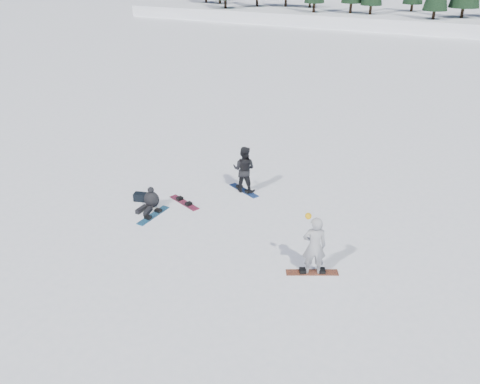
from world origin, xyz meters
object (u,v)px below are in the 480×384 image
(snowboarder_woman, at_px, (314,246))
(snowboard_loose_a, at_px, (153,215))
(snowboarder_man, at_px, (244,169))
(seated_rider, at_px, (151,200))
(snowboard_loose_b, at_px, (184,203))
(gear_bag, at_px, (140,197))

(snowboarder_woman, height_order, snowboard_loose_a, snowboarder_woman)
(snowboarder_man, xyz_separation_m, snowboard_loose_a, (-1.89, -3.25, -0.90))
(snowboarder_woman, bearing_deg, seated_rider, -36.58)
(seated_rider, relative_size, snowboard_loose_b, 0.66)
(seated_rider, distance_m, snowboard_loose_b, 1.24)
(snowboarder_man, bearing_deg, snowboard_loose_a, 49.27)
(snowboarder_woman, xyz_separation_m, seated_rider, (-6.52, 0.97, -0.62))
(snowboarder_woman, bearing_deg, snowboarder_man, -70.01)
(snowboarder_woman, bearing_deg, gear_bag, -37.72)
(snowboarder_woman, xyz_separation_m, snowboard_loose_a, (-6.09, 0.52, -0.91))
(snowboard_loose_b, relative_size, snowboard_loose_a, 1.00)
(snowboarder_man, distance_m, snowboard_loose_a, 3.87)
(gear_bag, xyz_separation_m, snowboard_loose_b, (1.55, 0.60, -0.14))
(seated_rider, xyz_separation_m, snowboard_loose_a, (0.43, -0.45, -0.29))
(snowboarder_woman, height_order, snowboard_loose_b, snowboarder_woman)
(seated_rider, relative_size, snowboard_loose_a, 0.66)
(seated_rider, relative_size, gear_bag, 2.20)
(snowboarder_woman, xyz_separation_m, snowboarder_man, (-4.20, 3.76, -0.01))
(gear_bag, relative_size, snowboard_loose_b, 0.30)
(snowboard_loose_a, bearing_deg, snowboarder_man, -29.04)
(snowboarder_woman, distance_m, seated_rider, 6.62)
(snowboard_loose_b, bearing_deg, snowboarder_man, 72.59)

